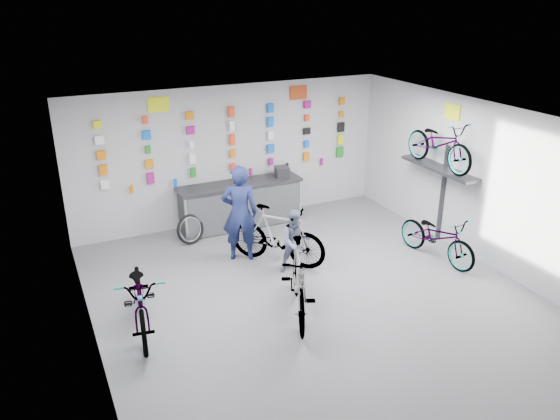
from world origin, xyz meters
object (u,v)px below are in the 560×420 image
counter (241,205)px  bike_service (278,235)px  bike_center (299,281)px  customer (296,241)px  bike_left (141,298)px  clerk (240,213)px  bike_right (437,237)px

counter → bike_service: bike_service is taller
bike_center → customer: size_ratio=1.66×
counter → bike_service: 1.92m
bike_left → bike_center: (2.32, -0.67, 0.07)m
counter → customer: size_ratio=2.28×
counter → clerk: size_ratio=1.44×
bike_center → bike_right: bike_center is taller
bike_left → bike_right: bearing=7.7°
counter → bike_left: bearing=-133.1°
clerk → customer: size_ratio=1.58×
counter → bike_left: size_ratio=1.34×
bike_right → customer: bearing=155.6°
counter → bike_service: bearing=-90.6°
bike_left → customer: customer is taller
bike_center → customer: bearing=87.9°
bike_left → bike_center: size_ratio=1.02×
customer → bike_service: bearing=124.0°
counter → customer: bearing=-86.3°
bike_center → customer: 1.46m
counter → customer: customer is taller
clerk → customer: clerk is taller
clerk → bike_service: bearing=162.2°
bike_center → bike_left: bearing=-173.0°
bike_center → customer: (0.62, 1.32, 0.00)m
counter → bike_service: size_ratio=1.42×
clerk → bike_center: bearing=116.5°
bike_center → clerk: (-0.10, 2.22, 0.34)m
bike_left → customer: bearing=21.1°
customer → bike_center: bearing=-103.9°
bike_service → bike_right: bearing=-63.5°
counter → bike_left: (-2.79, -2.98, 0.04)m
bike_left → clerk: bearing=43.5°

